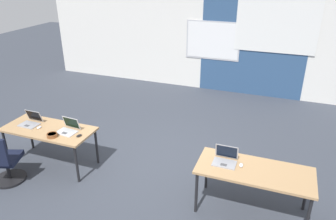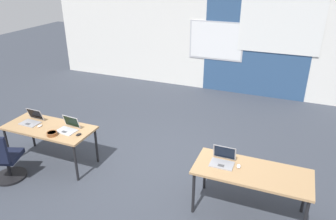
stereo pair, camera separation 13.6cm
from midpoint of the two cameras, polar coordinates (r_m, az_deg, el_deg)
The scene contains 12 objects.
ground_plane at distance 5.90m, azimuth -1.68°, elevation -9.66°, with size 24.00×24.00×0.00m.
back_wall_assembly at distance 9.07m, azimuth 9.29°, elevation 12.16°, with size 10.00×0.27×2.80m.
desk_near_left at distance 5.99m, azimuth -19.72°, elevation -3.35°, with size 1.60×0.70×0.72m.
desk_near_right at distance 4.69m, azimuth 15.47°, elevation -11.00°, with size 1.60×0.70×0.72m.
laptop_near_left_inner at distance 5.72m, azimuth -16.66°, elevation -3.03°, with size 0.35×0.32×0.23m.
mouse_near_left_inner at distance 5.52m, azimuth -14.92°, elevation -4.23°, with size 0.09×0.11×0.03m.
laptop_near_left_end at distance 6.21m, azimuth -22.46°, elevation -1.66°, with size 0.34×0.31×0.23m.
mouse_near_left_end at distance 6.02m, azimuth -21.21°, elevation -2.65°, with size 0.06×0.10×0.03m.
chair_near_left_end at distance 5.93m, azimuth -26.48°, elevation -8.10°, with size 0.56×0.61×0.92m.
laptop_near_right_inner at distance 4.71m, azimuth 10.53°, elevation -8.73°, with size 0.33×0.28×0.23m.
mouse_near_right_inner at distance 4.68m, azimuth 13.26°, elevation -9.70°, with size 0.07×0.11×0.03m.
snack_bowl at distance 5.64m, azimuth -19.25°, elevation -3.96°, with size 0.18×0.18×0.06m.
Camera 2 is at (2.04, -4.43, 3.33)m, focal length 34.32 mm.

